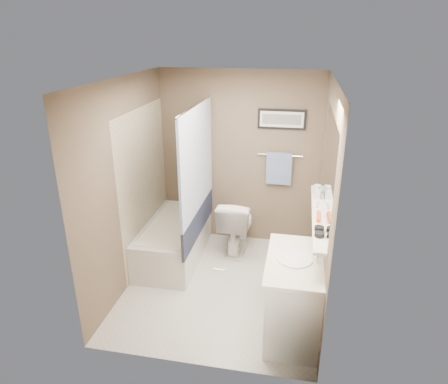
% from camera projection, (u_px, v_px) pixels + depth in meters
% --- Properties ---
extents(ground, '(2.50, 2.50, 0.00)m').
position_uv_depth(ground, '(222.00, 285.00, 4.80)').
color(ground, beige).
rests_on(ground, ground).
extents(ceiling, '(2.20, 2.50, 0.04)m').
position_uv_depth(ceiling, '(221.00, 81.00, 3.91)').
color(ceiling, white).
rests_on(ceiling, wall_back).
extents(wall_back, '(2.20, 0.04, 2.40)m').
position_uv_depth(wall_back, '(239.00, 160.00, 5.47)').
color(wall_back, brown).
rests_on(wall_back, ground).
extents(wall_front, '(2.20, 0.04, 2.40)m').
position_uv_depth(wall_front, '(191.00, 249.00, 3.23)').
color(wall_front, brown).
rests_on(wall_front, ground).
extents(wall_left, '(0.04, 2.50, 2.40)m').
position_uv_depth(wall_left, '(128.00, 186.00, 4.54)').
color(wall_left, brown).
rests_on(wall_left, ground).
extents(wall_right, '(0.04, 2.50, 2.40)m').
position_uv_depth(wall_right, '(323.00, 200.00, 4.16)').
color(wall_right, brown).
rests_on(wall_right, ground).
extents(tile_surround, '(0.02, 1.55, 2.00)m').
position_uv_depth(tile_surround, '(145.00, 187.00, 5.07)').
color(tile_surround, '#C3B493').
rests_on(tile_surround, wall_left).
extents(curtain_rod, '(0.02, 1.55, 0.02)m').
position_uv_depth(curtain_rod, '(196.00, 105.00, 4.56)').
color(curtain_rod, silver).
rests_on(curtain_rod, wall_left).
extents(curtain_upper, '(0.03, 1.45, 1.28)m').
position_uv_depth(curtain_upper, '(197.00, 160.00, 4.80)').
color(curtain_upper, white).
rests_on(curtain_upper, curtain_rod).
extents(curtain_lower, '(0.03, 1.45, 0.36)m').
position_uv_depth(curtain_lower, '(199.00, 221.00, 5.11)').
color(curtain_lower, '#22283F').
rests_on(curtain_lower, curtain_rod).
extents(mirror, '(0.02, 1.60, 1.00)m').
position_uv_depth(mirror, '(328.00, 166.00, 3.86)').
color(mirror, silver).
rests_on(mirror, wall_right).
extents(shelf, '(0.12, 1.60, 0.03)m').
position_uv_depth(shelf, '(318.00, 215.00, 4.06)').
color(shelf, silver).
rests_on(shelf, wall_right).
extents(towel_bar, '(0.60, 0.02, 0.02)m').
position_uv_depth(towel_bar, '(280.00, 155.00, 5.32)').
color(towel_bar, silver).
rests_on(towel_bar, wall_back).
extents(towel, '(0.34, 0.05, 0.44)m').
position_uv_depth(towel, '(279.00, 169.00, 5.37)').
color(towel, '#94B0D7').
rests_on(towel, towel_bar).
extents(art_frame, '(0.62, 0.02, 0.26)m').
position_uv_depth(art_frame, '(282.00, 119.00, 5.15)').
color(art_frame, black).
rests_on(art_frame, wall_back).
extents(art_mat, '(0.56, 0.00, 0.20)m').
position_uv_depth(art_mat, '(282.00, 119.00, 5.14)').
color(art_mat, white).
rests_on(art_mat, art_frame).
extents(art_image, '(0.50, 0.00, 0.13)m').
position_uv_depth(art_image, '(282.00, 119.00, 5.14)').
color(art_image, '#595959').
rests_on(art_image, art_mat).
extents(door, '(0.80, 0.02, 2.00)m').
position_uv_depth(door, '(258.00, 278.00, 3.19)').
color(door, silver).
rests_on(door, wall_front).
extents(door_handle, '(0.10, 0.02, 0.02)m').
position_uv_depth(door_handle, '(219.00, 270.00, 3.30)').
color(door_handle, silver).
rests_on(door_handle, door).
extents(bathtub, '(0.73, 1.51, 0.50)m').
position_uv_depth(bathtub, '(175.00, 240.00, 5.33)').
color(bathtub, silver).
rests_on(bathtub, ground).
extents(tub_rim, '(0.56, 1.36, 0.02)m').
position_uv_depth(tub_rim, '(174.00, 223.00, 5.24)').
color(tub_rim, white).
rests_on(tub_rim, bathtub).
extents(toilet, '(0.46, 0.77, 0.77)m').
position_uv_depth(toilet, '(237.00, 224.00, 5.45)').
color(toilet, white).
rests_on(toilet, ground).
extents(vanity, '(0.50, 0.90, 0.80)m').
position_uv_depth(vanity, '(293.00, 298.00, 3.92)').
color(vanity, white).
rests_on(vanity, ground).
extents(countertop, '(0.54, 0.96, 0.04)m').
position_uv_depth(countertop, '(295.00, 261.00, 3.76)').
color(countertop, white).
rests_on(countertop, vanity).
extents(sink_basin, '(0.34, 0.34, 0.01)m').
position_uv_depth(sink_basin, '(294.00, 259.00, 3.75)').
color(sink_basin, white).
rests_on(sink_basin, countertop).
extents(faucet_spout, '(0.02, 0.02, 0.10)m').
position_uv_depth(faucet_spout, '(317.00, 257.00, 3.70)').
color(faucet_spout, white).
rests_on(faucet_spout, countertop).
extents(faucet_knob, '(0.05, 0.05, 0.05)m').
position_uv_depth(faucet_knob, '(316.00, 253.00, 3.80)').
color(faucet_knob, silver).
rests_on(faucet_knob, countertop).
extents(candle_bowl_near, '(0.09, 0.09, 0.04)m').
position_uv_depth(candle_bowl_near, '(320.00, 234.00, 3.59)').
color(candle_bowl_near, black).
rests_on(candle_bowl_near, shelf).
extents(candle_bowl_far, '(0.09, 0.09, 0.04)m').
position_uv_depth(candle_bowl_far, '(319.00, 229.00, 3.70)').
color(candle_bowl_far, black).
rests_on(candle_bowl_far, shelf).
extents(hair_brush_front, '(0.05, 0.22, 0.04)m').
position_uv_depth(hair_brush_front, '(319.00, 216.00, 3.94)').
color(hair_brush_front, '#D6441E').
rests_on(hair_brush_front, shelf).
extents(pink_comb, '(0.04, 0.16, 0.01)m').
position_uv_depth(pink_comb, '(318.00, 205.00, 4.25)').
color(pink_comb, '#CA7B97').
rests_on(pink_comb, shelf).
extents(glass_jar, '(0.08, 0.08, 0.10)m').
position_uv_depth(glass_jar, '(317.00, 189.00, 4.54)').
color(glass_jar, silver).
rests_on(glass_jar, shelf).
extents(soap_bottle, '(0.07, 0.07, 0.15)m').
position_uv_depth(soap_bottle, '(318.00, 192.00, 4.41)').
color(soap_bottle, '#999999').
rests_on(soap_bottle, shelf).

